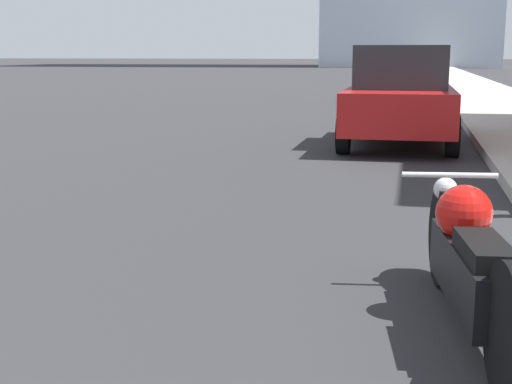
# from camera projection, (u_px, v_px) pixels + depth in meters

# --- Properties ---
(sidewalk) EXTENTS (2.99, 240.00, 0.15)m
(sidewalk) POSITION_uv_depth(u_px,v_px,m) (463.00, 82.00, 37.58)
(sidewalk) COLOR #B2ADA3
(sidewalk) RESTS_ON ground_plane
(motorcycle) EXTENTS (0.62, 2.38, 0.81)m
(motorcycle) POSITION_uv_depth(u_px,v_px,m) (470.00, 262.00, 4.05)
(motorcycle) COLOR black
(motorcycle) RESTS_ON ground_plane
(parked_car_red) EXTENTS (1.87, 3.83, 1.69)m
(parked_car_red) POSITION_uv_depth(u_px,v_px,m) (400.00, 97.00, 12.09)
(parked_car_red) COLOR red
(parked_car_red) RESTS_ON ground_plane
(parked_car_blue) EXTENTS (2.13, 4.11, 1.60)m
(parked_car_blue) POSITION_uv_depth(u_px,v_px,m) (407.00, 76.00, 23.52)
(parked_car_blue) COLOR #1E3899
(parked_car_blue) RESTS_ON ground_plane
(parked_car_yellow) EXTENTS (1.93, 4.46, 1.62)m
(parked_car_yellow) POSITION_uv_depth(u_px,v_px,m) (412.00, 69.00, 34.40)
(parked_car_yellow) COLOR gold
(parked_car_yellow) RESTS_ON ground_plane
(parked_car_green) EXTENTS (1.90, 4.62, 1.73)m
(parked_car_green) POSITION_uv_depth(u_px,v_px,m) (410.00, 65.00, 44.91)
(parked_car_green) COLOR #1E6B33
(parked_car_green) RESTS_ON ground_plane
(parked_car_white) EXTENTS (2.13, 4.43, 1.63)m
(parked_car_white) POSITION_uv_depth(u_px,v_px,m) (412.00, 63.00, 56.66)
(parked_car_white) COLOR silver
(parked_car_white) RESTS_ON ground_plane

